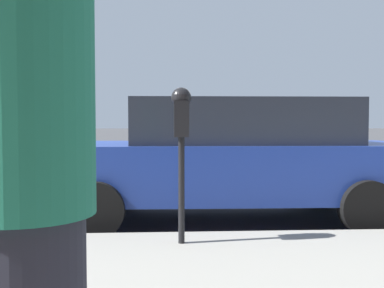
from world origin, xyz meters
name	(u,v)px	position (x,y,z in m)	size (l,w,h in m)	color
ground_plane	(227,206)	(0.00, 0.00, 0.00)	(220.00, 220.00, 0.00)	#424244
parking_meter	(181,125)	(-2.64, 0.79, 1.28)	(0.21, 0.19, 1.48)	black
car_blue	(229,157)	(-0.96, 0.10, 0.84)	(2.09, 5.01, 1.60)	navy
pedestrian	(28,195)	(-5.60, 1.32, 1.09)	(0.38, 0.38, 1.87)	#23232D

